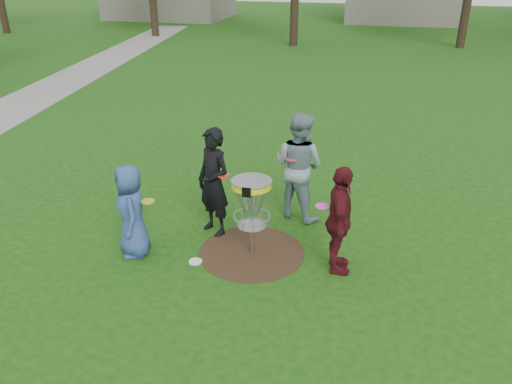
% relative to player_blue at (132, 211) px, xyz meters
% --- Properties ---
extents(ground, '(100.00, 100.00, 0.00)m').
position_rel_player_blue_xyz_m(ground, '(1.90, 0.48, -0.80)').
color(ground, '#19470F').
rests_on(ground, ground).
extents(dirt_patch, '(1.80, 1.80, 0.01)m').
position_rel_player_blue_xyz_m(dirt_patch, '(1.90, 0.48, -0.79)').
color(dirt_patch, '#47331E').
rests_on(dirt_patch, ground).
extents(concrete_path, '(7.75, 39.92, 0.02)m').
position_rel_player_blue_xyz_m(concrete_path, '(-8.10, 8.48, -0.79)').
color(concrete_path, '#9E9E99').
rests_on(concrete_path, ground).
extents(player_blue, '(0.83, 0.93, 1.60)m').
position_rel_player_blue_xyz_m(player_blue, '(0.00, 0.00, 0.00)').
color(player_blue, '#355093').
rests_on(player_blue, ground).
extents(player_black, '(0.86, 0.78, 1.96)m').
position_rel_player_blue_xyz_m(player_black, '(1.08, 1.02, 0.18)').
color(player_black, black).
rests_on(player_black, ground).
extents(player_grey, '(1.23, 1.12, 2.06)m').
position_rel_player_blue_xyz_m(player_grey, '(2.42, 2.00, 0.23)').
color(player_grey, '#7A959D').
rests_on(player_grey, ground).
extents(player_maroon, '(0.57, 1.09, 1.78)m').
position_rel_player_blue_xyz_m(player_maroon, '(3.33, 0.30, 0.09)').
color(player_maroon, '#541319').
rests_on(player_maroon, ground).
extents(disc_on_grass, '(0.22, 0.22, 0.02)m').
position_rel_player_blue_xyz_m(disc_on_grass, '(1.07, -0.03, -0.79)').
color(disc_on_grass, white).
rests_on(disc_on_grass, ground).
extents(disc_golf_basket, '(0.66, 0.67, 1.38)m').
position_rel_player_blue_xyz_m(disc_golf_basket, '(1.90, 0.48, 0.22)').
color(disc_golf_basket, '#9EA0A5').
rests_on(disc_golf_basket, ground).
extents(held_discs, '(3.00, 1.88, 0.30)m').
position_rel_player_blue_xyz_m(held_discs, '(1.74, 0.75, 0.34)').
color(held_discs, '#BCCA16').
rests_on(held_discs, ground).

